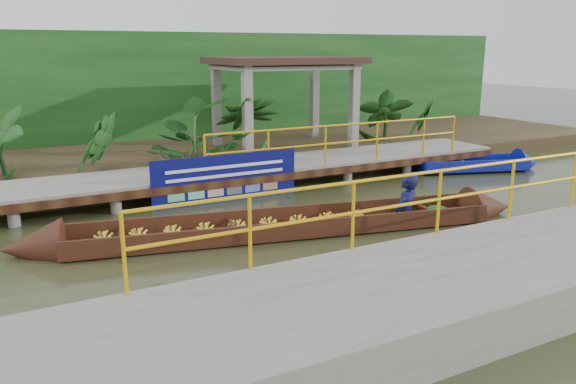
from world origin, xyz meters
name	(u,v)px	position (x,y,z in m)	size (l,w,h in m)	color
ground	(298,227)	(0.00, 0.00, 0.00)	(80.00, 80.00, 0.00)	#2F351A
land_strip	(182,155)	(0.00, 7.50, 0.23)	(30.00, 8.00, 0.45)	#302718
far_dock	(232,171)	(0.02, 3.43, 0.48)	(16.00, 2.06, 1.66)	slate
near_dock	(502,277)	(1.00, -4.20, 0.30)	(18.00, 2.40, 1.73)	slate
pavilion	(284,70)	(3.00, 6.30, 2.82)	(4.40, 3.00, 3.00)	slate
foliage_backdrop	(157,92)	(0.00, 10.00, 2.00)	(30.00, 0.80, 4.00)	#144014
vendor_boat	(304,218)	(-0.03, -0.30, 0.27)	(10.06, 3.05, 2.30)	#33190D
moored_blue_boat	(499,164)	(7.84, 1.99, 0.16)	(3.82, 2.06, 0.89)	#0E179C
blue_banner	(227,178)	(-0.51, 2.48, 0.56)	(3.55, 0.04, 1.11)	#0B0C5B
tropical_plants	(245,131)	(1.21, 5.30, 1.18)	(14.17, 1.17, 1.47)	#144014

